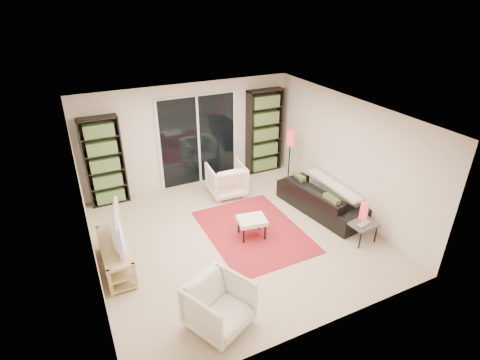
% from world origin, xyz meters
% --- Properties ---
extents(floor, '(5.00, 5.00, 0.00)m').
position_xyz_m(floor, '(0.00, 0.00, 0.00)').
color(floor, beige).
rests_on(floor, ground).
extents(wall_back, '(5.00, 0.02, 2.40)m').
position_xyz_m(wall_back, '(0.00, 2.50, 1.20)').
color(wall_back, silver).
rests_on(wall_back, ground).
extents(wall_front, '(5.00, 0.02, 2.40)m').
position_xyz_m(wall_front, '(0.00, -2.50, 1.20)').
color(wall_front, silver).
rests_on(wall_front, ground).
extents(wall_left, '(0.02, 5.00, 2.40)m').
position_xyz_m(wall_left, '(-2.50, 0.00, 1.20)').
color(wall_left, silver).
rests_on(wall_left, ground).
extents(wall_right, '(0.02, 5.00, 2.40)m').
position_xyz_m(wall_right, '(2.50, 0.00, 1.20)').
color(wall_right, silver).
rests_on(wall_right, ground).
extents(ceiling, '(5.00, 5.00, 0.02)m').
position_xyz_m(ceiling, '(0.00, 0.00, 2.40)').
color(ceiling, white).
rests_on(ceiling, wall_back).
extents(sliding_door, '(1.92, 0.08, 2.16)m').
position_xyz_m(sliding_door, '(0.20, 2.46, 1.05)').
color(sliding_door, white).
rests_on(sliding_door, ground).
extents(bookshelf_left, '(0.80, 0.30, 1.95)m').
position_xyz_m(bookshelf_left, '(-1.95, 2.33, 0.98)').
color(bookshelf_left, black).
rests_on(bookshelf_left, ground).
extents(bookshelf_right, '(0.90, 0.30, 2.10)m').
position_xyz_m(bookshelf_right, '(1.90, 2.33, 1.05)').
color(bookshelf_right, black).
rests_on(bookshelf_right, ground).
extents(tv_stand, '(0.43, 1.34, 0.50)m').
position_xyz_m(tv_stand, '(-2.20, 0.01, 0.26)').
color(tv_stand, tan).
rests_on(tv_stand, floor).
extents(tv, '(0.27, 1.04, 0.59)m').
position_xyz_m(tv, '(-2.18, 0.01, 0.80)').
color(tv, black).
rests_on(tv, tv_stand).
extents(rug, '(1.75, 2.36, 0.01)m').
position_xyz_m(rug, '(0.38, -0.04, 0.01)').
color(rug, '#AC2029').
rests_on(rug, floor).
extents(sofa, '(1.10, 2.13, 0.59)m').
position_xyz_m(sofa, '(2.02, 0.02, 0.30)').
color(sofa, black).
rests_on(sofa, floor).
extents(armchair_back, '(0.85, 0.87, 0.74)m').
position_xyz_m(armchair_back, '(0.51, 1.55, 0.37)').
color(armchair_back, white).
rests_on(armchair_back, floor).
extents(armchair_front, '(1.04, 1.05, 0.72)m').
position_xyz_m(armchair_front, '(-1.10, -1.85, 0.36)').
color(armchair_front, white).
rests_on(armchair_front, floor).
extents(ottoman, '(0.59, 0.51, 0.40)m').
position_xyz_m(ottoman, '(0.27, -0.17, 0.34)').
color(ottoman, white).
rests_on(ottoman, floor).
extents(side_table, '(0.53, 0.53, 0.40)m').
position_xyz_m(side_table, '(2.05, -1.14, 0.36)').
color(side_table, '#4A494F').
rests_on(side_table, floor).
extents(laptop, '(0.34, 0.26, 0.02)m').
position_xyz_m(laptop, '(2.03, -1.26, 0.41)').
color(laptop, silver).
rests_on(laptop, side_table).
extents(table_lamp, '(0.15, 0.15, 0.33)m').
position_xyz_m(table_lamp, '(2.15, -1.06, 0.57)').
color(table_lamp, '#EF3736').
rests_on(table_lamp, side_table).
extents(floor_lamp, '(0.20, 0.20, 1.33)m').
position_xyz_m(floor_lamp, '(2.10, 1.45, 1.01)').
color(floor_lamp, black).
rests_on(floor_lamp, floor).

